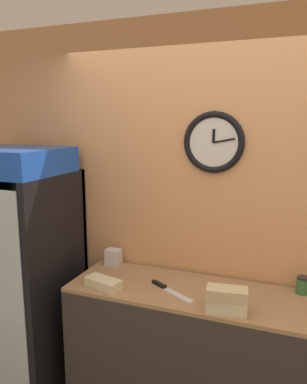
{
  "coord_description": "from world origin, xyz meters",
  "views": [
    {
      "loc": [
        0.39,
        -1.35,
        2.01
      ],
      "look_at": [
        -0.46,
        0.84,
        1.56
      ],
      "focal_mm": 35.0,
      "sensor_mm": 36.0,
      "label": 1
    }
  ],
  "objects_px": {
    "beverage_cooler": "(25,256)",
    "condiment_jar": "(303,285)",
    "sandwich_flat_left": "(103,283)",
    "sandwich_stack_middle": "(227,294)",
    "napkin_dispenser": "(113,257)",
    "chefs_knife": "(166,288)",
    "sandwich_stack_bottom": "(227,306)"
  },
  "relations": [
    {
      "from": "chefs_knife",
      "to": "napkin_dispenser",
      "type": "distance_m",
      "value": 0.57
    },
    {
      "from": "sandwich_stack_middle",
      "to": "chefs_knife",
      "type": "relative_size",
      "value": 0.73
    },
    {
      "from": "beverage_cooler",
      "to": "condiment_jar",
      "type": "distance_m",
      "value": 1.98
    },
    {
      "from": "beverage_cooler",
      "to": "napkin_dispenser",
      "type": "relative_size",
      "value": 15.18
    },
    {
      "from": "sandwich_flat_left",
      "to": "condiment_jar",
      "type": "distance_m",
      "value": 1.27
    },
    {
      "from": "napkin_dispenser",
      "to": "beverage_cooler",
      "type": "bearing_deg",
      "value": -159.44
    },
    {
      "from": "sandwich_flat_left",
      "to": "chefs_knife",
      "type": "relative_size",
      "value": 0.79
    },
    {
      "from": "beverage_cooler",
      "to": "sandwich_stack_middle",
      "type": "relative_size",
      "value": 7.45
    },
    {
      "from": "napkin_dispenser",
      "to": "sandwich_stack_bottom",
      "type": "bearing_deg",
      "value": -23.52
    },
    {
      "from": "sandwich_stack_middle",
      "to": "napkin_dispenser",
      "type": "distance_m",
      "value": 1.01
    },
    {
      "from": "beverage_cooler",
      "to": "napkin_dispenser",
      "type": "distance_m",
      "value": 0.67
    },
    {
      "from": "sandwich_flat_left",
      "to": "condiment_jar",
      "type": "height_order",
      "value": "condiment_jar"
    },
    {
      "from": "sandwich_stack_middle",
      "to": "napkin_dispenser",
      "type": "xyz_separation_m",
      "value": [
        -0.93,
        0.4,
        -0.05
      ]
    },
    {
      "from": "sandwich_stack_bottom",
      "to": "napkin_dispenser",
      "type": "xyz_separation_m",
      "value": [
        -0.93,
        0.4,
        0.02
      ]
    },
    {
      "from": "sandwich_stack_middle",
      "to": "condiment_jar",
      "type": "distance_m",
      "value": 0.58
    },
    {
      "from": "sandwich_stack_middle",
      "to": "sandwich_flat_left",
      "type": "height_order",
      "value": "sandwich_stack_middle"
    },
    {
      "from": "sandwich_stack_bottom",
      "to": "chefs_knife",
      "type": "distance_m",
      "value": 0.45
    },
    {
      "from": "beverage_cooler",
      "to": "sandwich_stack_bottom",
      "type": "relative_size",
      "value": 7.53
    },
    {
      "from": "sandwich_stack_bottom",
      "to": "chefs_knife",
      "type": "height_order",
      "value": "sandwich_stack_bottom"
    },
    {
      "from": "sandwich_flat_left",
      "to": "napkin_dispenser",
      "type": "relative_size",
      "value": 2.21
    },
    {
      "from": "sandwich_stack_middle",
      "to": "sandwich_flat_left",
      "type": "relative_size",
      "value": 0.92
    },
    {
      "from": "sandwich_stack_bottom",
      "to": "condiment_jar",
      "type": "distance_m",
      "value": 0.58
    },
    {
      "from": "sandwich_flat_left",
      "to": "chefs_knife",
      "type": "bearing_deg",
      "value": 18.16
    },
    {
      "from": "sandwich_flat_left",
      "to": "napkin_dispenser",
      "type": "xyz_separation_m",
      "value": [
        -0.12,
        0.38,
        0.03
      ]
    },
    {
      "from": "condiment_jar",
      "to": "sandwich_stack_middle",
      "type": "bearing_deg",
      "value": -134.75
    },
    {
      "from": "sandwich_stack_bottom",
      "to": "condiment_jar",
      "type": "bearing_deg",
      "value": 45.25
    },
    {
      "from": "chefs_knife",
      "to": "sandwich_stack_middle",
      "type": "bearing_deg",
      "value": -19.73
    },
    {
      "from": "beverage_cooler",
      "to": "napkin_dispenser",
      "type": "xyz_separation_m",
      "value": [
        0.63,
        0.24,
        -0.0
      ]
    },
    {
      "from": "sandwich_stack_bottom",
      "to": "condiment_jar",
      "type": "height_order",
      "value": "condiment_jar"
    },
    {
      "from": "condiment_jar",
      "to": "napkin_dispenser",
      "type": "bearing_deg",
      "value": -179.83
    },
    {
      "from": "chefs_knife",
      "to": "condiment_jar",
      "type": "distance_m",
      "value": 0.86
    },
    {
      "from": "sandwich_flat_left",
      "to": "condiment_jar",
      "type": "relative_size",
      "value": 2.42
    }
  ]
}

